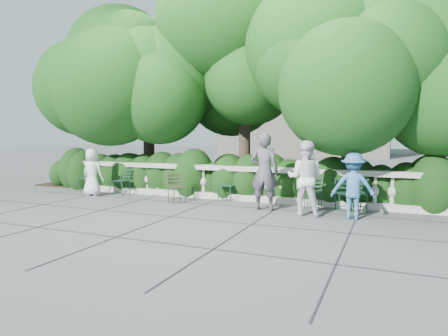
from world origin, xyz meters
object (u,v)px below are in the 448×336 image
at_px(chair_a, 84,192).
at_px(chair_f, 346,212).
at_px(chair_weathered, 179,204).
at_px(person_casual_man, 305,178).
at_px(person_businessman, 92,172).
at_px(chair_e, 359,212).
at_px(person_older_blue, 353,186).
at_px(chair_b, 119,195).
at_px(chair_c, 225,202).
at_px(chair_d, 312,210).
at_px(person_woman_grey, 264,171).

distance_m(chair_a, chair_f, 8.37).
distance_m(chair_weathered, person_casual_man, 3.62).
distance_m(chair_a, person_businessman, 1.22).
bearing_deg(chair_e, chair_a, 177.75).
bearing_deg(chair_weathered, chair_e, -48.63).
distance_m(person_casual_man, person_older_blue, 1.10).
bearing_deg(person_older_blue, chair_b, -11.35).
relative_size(chair_b, chair_e, 1.00).
xyz_separation_m(chair_e, person_older_blue, (-0.08, -0.85, 0.75)).
distance_m(chair_c, person_older_blue, 3.74).
height_order(chair_b, chair_d, same).
relative_size(chair_e, person_woman_grey, 0.43).
distance_m(chair_d, person_businessman, 6.77).
height_order(chair_a, person_casual_man, person_casual_man).
height_order(chair_b, chair_weathered, same).
relative_size(chair_a, chair_weathered, 1.00).
bearing_deg(chair_b, chair_a, -179.44).
bearing_deg(chair_c, person_woman_grey, -31.92).
relative_size(chair_weathered, person_older_blue, 0.56).
bearing_deg(person_businessman, chair_c, -171.08).
bearing_deg(person_older_blue, chair_e, -100.54).
relative_size(chair_b, chair_f, 1.00).
height_order(person_casual_man, person_older_blue, person_casual_man).
height_order(chair_a, person_older_blue, person_older_blue).
bearing_deg(chair_a, chair_d, 11.13).
xyz_separation_m(chair_d, chair_f, (0.83, 0.04, 0.00)).
xyz_separation_m(chair_e, person_woman_grey, (-2.25, -0.61, 0.98)).
bearing_deg(chair_c, chair_weathered, -150.53).
height_order(chair_b, person_woman_grey, person_woman_grey).
bearing_deg(person_casual_man, person_businessman, -4.88).
bearing_deg(person_woman_grey, chair_d, -160.20).
xyz_separation_m(chair_a, chair_e, (8.67, -0.02, 0.00)).
bearing_deg(chair_f, chair_d, 161.31).
xyz_separation_m(chair_c, person_woman_grey, (1.38, -0.68, 0.98)).
distance_m(chair_b, chair_weathered, 2.56).
bearing_deg(person_businessman, person_woman_grey, -179.87).
distance_m(chair_e, person_businessman, 7.89).
bearing_deg(person_casual_man, person_older_blue, 177.97).
bearing_deg(chair_weathered, person_older_blue, -59.00).
distance_m(chair_d, chair_e, 1.13).
bearing_deg(chair_b, person_older_blue, -1.47).
distance_m(chair_weathered, person_businessman, 3.26).
bearing_deg(chair_c, chair_f, -8.01).
bearing_deg(chair_b, chair_c, 7.25).
distance_m(chair_c, person_casual_man, 2.76).
bearing_deg(person_woman_grey, person_casual_man, 163.44).
bearing_deg(chair_d, chair_c, 177.75).
relative_size(chair_weathered, person_casual_man, 0.47).
relative_size(chair_c, person_casual_man, 0.47).
bearing_deg(chair_b, chair_e, 5.35).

